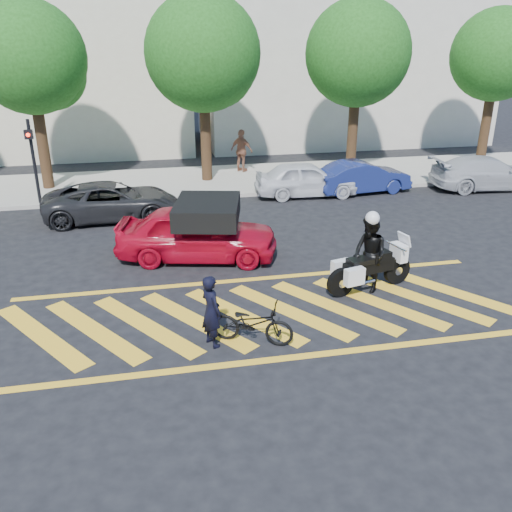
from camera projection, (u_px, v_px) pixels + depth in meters
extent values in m
plane|color=black|center=(268.00, 313.00, 12.54)|extent=(90.00, 90.00, 0.00)
cube|color=#9E998E|center=(207.00, 181.00, 23.38)|extent=(60.00, 5.00, 0.15)
cube|color=yellow|center=(42.00, 335.00, 11.62)|extent=(2.43, 3.21, 0.01)
cube|color=yellow|center=(94.00, 330.00, 11.82)|extent=(2.43, 3.21, 0.01)
cube|color=yellow|center=(146.00, 325.00, 12.03)|extent=(2.43, 3.21, 0.01)
cube|color=yellow|center=(195.00, 320.00, 12.23)|extent=(2.43, 3.21, 0.01)
cube|color=yellow|center=(243.00, 316.00, 12.43)|extent=(2.43, 3.21, 0.01)
cube|color=yellow|center=(289.00, 311.00, 12.64)|extent=(2.43, 3.21, 0.01)
cube|color=yellow|center=(334.00, 307.00, 12.84)|extent=(2.43, 3.21, 0.01)
cube|color=yellow|center=(378.00, 302.00, 13.04)|extent=(2.43, 3.21, 0.01)
cube|color=yellow|center=(420.00, 298.00, 13.24)|extent=(2.43, 3.21, 0.01)
cube|color=yellow|center=(461.00, 294.00, 13.45)|extent=(2.43, 3.21, 0.01)
cube|color=yellow|center=(289.00, 358.00, 10.82)|extent=(12.00, 0.20, 0.01)
cube|color=yellow|center=(253.00, 279.00, 14.26)|extent=(12.00, 0.20, 0.01)
cube|color=beige|center=(31.00, 53.00, 28.16)|extent=(16.00, 8.00, 10.00)
cube|color=beige|center=(341.00, 42.00, 31.10)|extent=(16.00, 8.00, 11.00)
cylinder|color=black|center=(42.00, 142.00, 21.44)|extent=(0.44, 0.44, 4.00)
sphere|color=#1C4B14|center=(30.00, 57.00, 20.23)|extent=(4.20, 4.20, 4.20)
sphere|color=#1C4B14|center=(50.00, 74.00, 20.86)|extent=(2.73, 2.73, 2.73)
cylinder|color=black|center=(206.00, 136.00, 22.64)|extent=(0.44, 0.44, 4.00)
sphere|color=#1C4B14|center=(203.00, 53.00, 21.39)|extent=(4.60, 4.60, 4.60)
sphere|color=#1C4B14|center=(217.00, 71.00, 22.04)|extent=(2.99, 2.99, 2.99)
cylinder|color=black|center=(353.00, 131.00, 23.84)|extent=(0.44, 0.44, 4.00)
sphere|color=#1C4B14|center=(358.00, 53.00, 22.61)|extent=(4.40, 4.40, 4.40)
sphere|color=#1C4B14|center=(367.00, 69.00, 23.24)|extent=(2.86, 2.86, 2.86)
cylinder|color=black|center=(485.00, 126.00, 25.04)|extent=(0.44, 0.44, 4.00)
sphere|color=#1C4B14|center=(497.00, 55.00, 23.85)|extent=(4.00, 4.00, 4.00)
sphere|color=#1C4B14|center=(503.00, 69.00, 24.46)|extent=(2.60, 2.60, 2.60)
cylinder|color=black|center=(34.00, 164.00, 19.60)|extent=(0.12, 0.12, 3.20)
cube|color=black|center=(29.00, 134.00, 19.00)|extent=(0.28, 0.18, 0.32)
sphere|color=#FF260C|center=(28.00, 135.00, 18.91)|extent=(0.14, 0.14, 0.14)
imported|color=black|center=(211.00, 311.00, 11.00)|extent=(0.58, 0.68, 1.56)
imported|color=black|center=(252.00, 323.00, 11.20)|extent=(1.83, 1.26, 0.91)
cylinder|color=black|center=(341.00, 283.00, 13.23)|extent=(0.74, 0.33, 0.73)
cylinder|color=silver|center=(341.00, 283.00, 13.23)|extent=(0.26, 0.23, 0.22)
cylinder|color=black|center=(397.00, 270.00, 13.92)|extent=(0.74, 0.33, 0.73)
cylinder|color=silver|center=(397.00, 270.00, 13.92)|extent=(0.26, 0.23, 0.22)
cube|color=black|center=(369.00, 266.00, 13.45)|extent=(1.41, 0.62, 0.33)
cube|color=black|center=(380.00, 256.00, 13.50)|extent=(0.56, 0.44, 0.24)
cube|color=black|center=(360.00, 261.00, 13.26)|extent=(0.68, 0.51, 0.13)
cube|color=silver|center=(399.00, 252.00, 13.73)|extent=(0.35, 0.51, 0.44)
cube|color=silver|center=(341.00, 268.00, 13.45)|extent=(0.53, 0.31, 0.42)
cube|color=silver|center=(354.00, 277.00, 12.97)|extent=(0.53, 0.31, 0.42)
imported|color=black|center=(369.00, 255.00, 13.34)|extent=(0.93, 1.08, 1.91)
imported|color=#B1081F|center=(197.00, 233.00, 15.31)|extent=(4.80, 2.76, 1.54)
imported|color=black|center=(112.00, 201.00, 18.66)|extent=(4.64, 2.24, 1.27)
imported|color=silver|center=(306.00, 179.00, 21.27)|extent=(4.08, 1.82, 1.36)
imported|color=navy|center=(362.00, 177.00, 21.72)|extent=(4.02, 1.82, 1.28)
imported|color=#ABADB3|center=(487.00, 173.00, 22.25)|extent=(4.72, 2.19, 1.33)
imported|color=#925B42|center=(242.00, 151.00, 24.33)|extent=(1.13, 1.08, 1.88)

